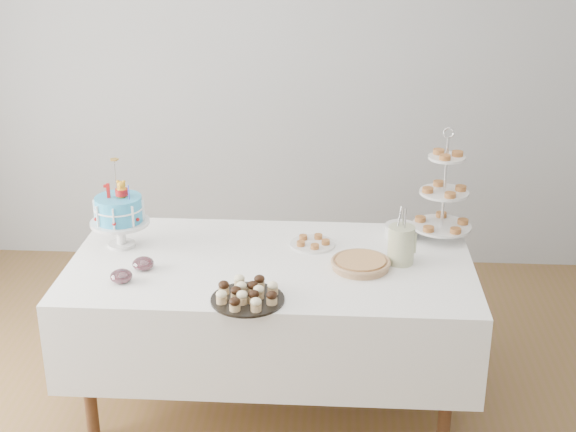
# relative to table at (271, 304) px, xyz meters

# --- Properties ---
(walls) EXTENTS (5.04, 4.04, 2.70)m
(walls) POSITION_rel_table_xyz_m (0.00, -0.30, 0.81)
(walls) COLOR #A8AAAD
(walls) RESTS_ON floor
(table) EXTENTS (1.92, 1.02, 0.77)m
(table) POSITION_rel_table_xyz_m (0.00, 0.00, 0.00)
(table) COLOR white
(table) RESTS_ON floor
(birthday_cake) EXTENTS (0.29, 0.29, 0.45)m
(birthday_cake) POSITION_rel_table_xyz_m (-0.75, 0.13, 0.35)
(birthday_cake) COLOR silver
(birthday_cake) RESTS_ON table
(cupcake_tray) EXTENTS (0.32, 0.32, 0.07)m
(cupcake_tray) POSITION_rel_table_xyz_m (-0.07, -0.40, 0.26)
(cupcake_tray) COLOR black
(cupcake_tray) RESTS_ON table
(pie) EXTENTS (0.28, 0.28, 0.04)m
(pie) POSITION_rel_table_xyz_m (0.42, -0.05, 0.25)
(pie) COLOR #A6815A
(pie) RESTS_ON table
(tiered_stand) EXTENTS (0.30, 0.30, 0.58)m
(tiered_stand) POSITION_rel_table_xyz_m (0.84, 0.34, 0.47)
(tiered_stand) COLOR silver
(tiered_stand) RESTS_ON table
(plate_stack) EXTENTS (0.16, 0.16, 0.06)m
(plate_stack) POSITION_rel_table_xyz_m (0.64, 0.34, 0.26)
(plate_stack) COLOR silver
(plate_stack) RESTS_ON table
(pastry_plate) EXTENTS (0.23, 0.23, 0.03)m
(pastry_plate) POSITION_rel_table_xyz_m (0.19, 0.20, 0.24)
(pastry_plate) COLOR silver
(pastry_plate) RESTS_ON table
(jam_bowl_a) EXTENTS (0.10, 0.10, 0.06)m
(jam_bowl_a) POSITION_rel_table_xyz_m (-0.66, -0.26, 0.26)
(jam_bowl_a) COLOR silver
(jam_bowl_a) RESTS_ON table
(jam_bowl_b) EXTENTS (0.10, 0.10, 0.06)m
(jam_bowl_b) POSITION_rel_table_xyz_m (-0.59, -0.12, 0.26)
(jam_bowl_b) COLOR silver
(jam_bowl_b) RESTS_ON table
(utensil_pitcher) EXTENTS (0.13, 0.13, 0.28)m
(utensil_pitcher) POSITION_rel_table_xyz_m (0.61, 0.03, 0.33)
(utensil_pitcher) COLOR beige
(utensil_pitcher) RESTS_ON table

